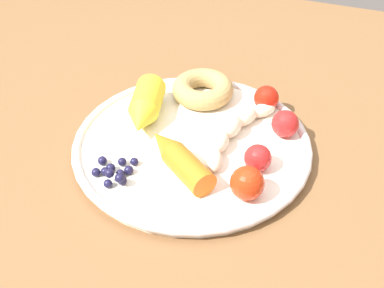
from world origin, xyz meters
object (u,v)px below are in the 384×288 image
object	(u,v)px
tomato_mid	(266,98)
dining_table	(167,170)
banana	(233,129)
tomato_far	(285,124)
carrot_yellow	(145,108)
tomato_near	(258,158)
donut	(203,89)
carrot_orange	(178,158)
tomato_extra	(247,183)
plate	(192,146)
blueberry_pile	(115,171)

from	to	relation	value
tomato_mid	dining_table	bearing A→B (deg)	-151.93
banana	tomato_far	size ratio (longest dim) A/B	4.47
carrot_yellow	tomato_near	world-z (taller)	carrot_yellow
banana	donut	xyz separation A→B (m)	(-0.07, 0.08, 0.00)
carrot_orange	carrot_yellow	distance (m)	0.11
carrot_yellow	tomato_near	distance (m)	0.18
tomato_far	tomato_extra	distance (m)	0.13
banana	tomato_extra	distance (m)	0.11
tomato_near	tomato_mid	distance (m)	0.13
plate	donut	bearing A→B (deg)	100.85
carrot_yellow	tomato_extra	size ratio (longest dim) A/B	2.70
blueberry_pile	banana	bearing A→B (deg)	46.14
plate	banana	xyz separation A→B (m)	(0.05, 0.03, 0.02)
plate	tomato_near	distance (m)	0.10
plate	tomato_mid	distance (m)	0.14
donut	tomato_near	distance (m)	0.17
plate	tomato_far	xyz separation A→B (m)	(0.11, 0.06, 0.02)
tomato_far	tomato_extra	xyz separation A→B (m)	(-0.02, -0.13, 0.00)
banana	donut	world-z (taller)	banana
blueberry_pile	carrot_orange	bearing A→B (deg)	28.80
dining_table	blueberry_pile	size ratio (longest dim) A/B	16.44
carrot_yellow	donut	world-z (taller)	carrot_yellow
tomato_mid	donut	bearing A→B (deg)	-178.17
blueberry_pile	tomato_extra	bearing A→B (deg)	6.80
plate	tomato_mid	bearing A→B (deg)	56.53
donut	tomato_mid	world-z (taller)	tomato_mid
banana	plate	bearing A→B (deg)	-144.81
carrot_orange	tomato_near	xyz separation A→B (m)	(0.09, 0.03, 0.00)
tomato_mid	tomato_extra	world-z (taller)	tomato_extra
plate	carrot_orange	xyz separation A→B (m)	(-0.00, -0.05, 0.02)
carrot_orange	blueberry_pile	world-z (taller)	carrot_orange
banana	donut	distance (m)	0.10
dining_table	donut	distance (m)	0.14
dining_table	tomato_mid	xyz separation A→B (m)	(0.13, 0.07, 0.12)
tomato_extra	donut	bearing A→B (deg)	122.59
tomato_extra	blueberry_pile	bearing A→B (deg)	-173.20
tomato_mid	plate	bearing A→B (deg)	-123.47
banana	blueberry_pile	distance (m)	0.17
plate	banana	distance (m)	0.06
blueberry_pile	tomato_near	bearing A→B (deg)	23.32
carrot_yellow	tomato_near	bearing A→B (deg)	-15.25
carrot_yellow	blueberry_pile	size ratio (longest dim) A/B	1.93
dining_table	tomato_near	xyz separation A→B (m)	(0.15, -0.06, 0.12)
carrot_yellow	blueberry_pile	bearing A→B (deg)	-85.79
tomato_mid	carrot_orange	bearing A→B (deg)	-114.56
carrot_yellow	tomato_extra	xyz separation A→B (m)	(0.17, -0.10, -0.00)
plate	blueberry_pile	bearing A→B (deg)	-128.34
plate	tomato_extra	world-z (taller)	tomato_extra
dining_table	donut	world-z (taller)	donut
carrot_yellow	tomato_mid	size ratio (longest dim) A/B	3.11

